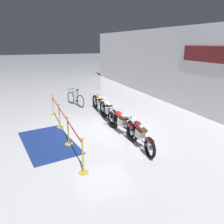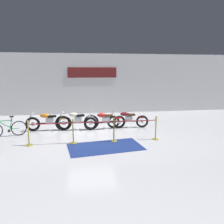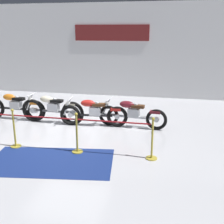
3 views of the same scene
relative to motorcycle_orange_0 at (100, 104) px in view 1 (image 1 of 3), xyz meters
name	(u,v)px [view 1 (image 1 of 3)]	position (x,y,z in m)	size (l,w,h in m)	color
ground_plane	(102,129)	(2.13, -0.67, -0.47)	(120.00, 120.00, 0.00)	silver
back_wall	(204,71)	(2.13, 4.45, 1.64)	(28.00, 0.29, 4.20)	white
motorcycle_orange_0	(100,104)	(0.00, 0.00, 0.00)	(2.30, 0.62, 0.94)	black
motorcycle_cream_1	(108,111)	(1.43, -0.11, 0.02)	(2.23, 0.62, 0.97)	black
motorcycle_red_2	(121,123)	(2.87, -0.15, -0.01)	(2.22, 0.62, 0.92)	black
motorcycle_maroon_3	(139,134)	(4.11, -0.05, -0.01)	(2.22, 0.62, 0.91)	black
bicycle	(76,99)	(-1.76, -0.81, -0.09)	(1.65, 0.66, 0.95)	black
stanchion_far_left	(58,111)	(1.06, -2.22, 0.20)	(5.50, 0.28, 1.05)	gold
stanchion_mid_left	(60,119)	(1.28, -2.22, -0.11)	(0.28, 0.28, 1.05)	gold
stanchion_mid_right	(68,135)	(3.01, -2.22, -0.11)	(0.28, 0.28, 1.05)	gold
stanchion_far_right	(83,161)	(4.89, -2.22, -0.11)	(0.28, 0.28, 1.05)	gold
floor_banner	(48,142)	(2.56, -2.87, -0.46)	(2.93, 1.61, 0.01)	navy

